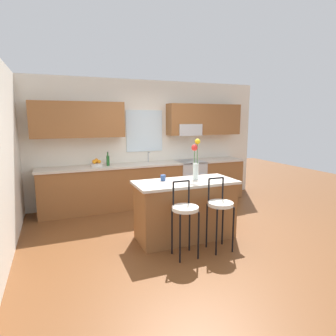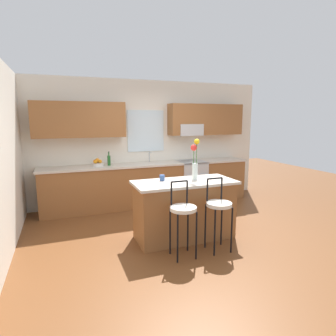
{
  "view_description": "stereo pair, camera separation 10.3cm",
  "coord_description": "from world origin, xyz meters",
  "px_view_note": "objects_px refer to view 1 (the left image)",
  "views": [
    {
      "loc": [
        -1.89,
        -4.11,
        1.87
      ],
      "look_at": [
        -0.02,
        0.55,
        1.0
      ],
      "focal_mm": 30.49,
      "sensor_mm": 36.0,
      "label": 1
    },
    {
      "loc": [
        -1.8,
        -4.14,
        1.87
      ],
      "look_at": [
        -0.02,
        0.55,
        1.0
      ],
      "focal_mm": 30.49,
      "sensor_mm": 36.0,
      "label": 2
    }
  ],
  "objects_px": {
    "bar_stool_near": "(185,212)",
    "flower_vase": "(196,160)",
    "mug_ceramic": "(163,178)",
    "bar_stool_middle": "(220,207)",
    "fruit_bowl_oranges": "(96,164)",
    "kitchen_island": "(185,209)",
    "bottle_olive_oil": "(108,160)",
    "oven_range": "(190,181)"
  },
  "relations": [
    {
      "from": "bar_stool_near",
      "to": "flower_vase",
      "type": "distance_m",
      "value": 0.98
    },
    {
      "from": "mug_ceramic",
      "to": "flower_vase",
      "type": "bearing_deg",
      "value": -11.58
    },
    {
      "from": "flower_vase",
      "to": "bar_stool_middle",
      "type": "bearing_deg",
      "value": -82.99
    },
    {
      "from": "bar_stool_middle",
      "to": "mug_ceramic",
      "type": "relative_size",
      "value": 11.58
    },
    {
      "from": "bar_stool_near",
      "to": "flower_vase",
      "type": "xyz_separation_m",
      "value": [
        0.47,
        0.62,
        0.59
      ]
    },
    {
      "from": "flower_vase",
      "to": "fruit_bowl_oranges",
      "type": "bearing_deg",
      "value": 124.34
    },
    {
      "from": "flower_vase",
      "to": "mug_ceramic",
      "type": "relative_size",
      "value": 7.14
    },
    {
      "from": "kitchen_island",
      "to": "bar_stool_middle",
      "type": "xyz_separation_m",
      "value": [
        0.27,
        -0.57,
        0.17
      ]
    },
    {
      "from": "bottle_olive_oil",
      "to": "bar_stool_middle",
      "type": "bearing_deg",
      "value": -65.75
    },
    {
      "from": "oven_range",
      "to": "mug_ceramic",
      "type": "xyz_separation_m",
      "value": [
        -1.32,
        -1.73,
        0.51
      ]
    },
    {
      "from": "bar_stool_middle",
      "to": "bottle_olive_oil",
      "type": "bearing_deg",
      "value": 114.25
    },
    {
      "from": "oven_range",
      "to": "mug_ceramic",
      "type": "bearing_deg",
      "value": -127.26
    },
    {
      "from": "kitchen_island",
      "to": "flower_vase",
      "type": "bearing_deg",
      "value": 15.18
    },
    {
      "from": "mug_ceramic",
      "to": "bar_stool_middle",
      "type": "bearing_deg",
      "value": -51.08
    },
    {
      "from": "mug_ceramic",
      "to": "oven_range",
      "type": "bearing_deg",
      "value": 52.74
    },
    {
      "from": "oven_range",
      "to": "flower_vase",
      "type": "height_order",
      "value": "flower_vase"
    },
    {
      "from": "mug_ceramic",
      "to": "fruit_bowl_oranges",
      "type": "bearing_deg",
      "value": 113.48
    },
    {
      "from": "flower_vase",
      "to": "fruit_bowl_oranges",
      "type": "height_order",
      "value": "flower_vase"
    },
    {
      "from": "oven_range",
      "to": "mug_ceramic",
      "type": "distance_m",
      "value": 2.24
    },
    {
      "from": "flower_vase",
      "to": "mug_ceramic",
      "type": "bearing_deg",
      "value": 168.42
    },
    {
      "from": "bar_stool_near",
      "to": "mug_ceramic",
      "type": "relative_size",
      "value": 11.58
    },
    {
      "from": "mug_ceramic",
      "to": "bottle_olive_oil",
      "type": "distance_m",
      "value": 1.84
    },
    {
      "from": "fruit_bowl_oranges",
      "to": "bottle_olive_oil",
      "type": "height_order",
      "value": "bottle_olive_oil"
    },
    {
      "from": "mug_ceramic",
      "to": "fruit_bowl_oranges",
      "type": "distance_m",
      "value": 1.92
    },
    {
      "from": "bar_stool_middle",
      "to": "mug_ceramic",
      "type": "bearing_deg",
      "value": 128.92
    },
    {
      "from": "mug_ceramic",
      "to": "kitchen_island",
      "type": "bearing_deg",
      "value": -26.95
    },
    {
      "from": "kitchen_island",
      "to": "fruit_bowl_oranges",
      "type": "bearing_deg",
      "value": 119.28
    },
    {
      "from": "bar_stool_middle",
      "to": "flower_vase",
      "type": "relative_size",
      "value": 1.62
    },
    {
      "from": "oven_range",
      "to": "kitchen_island",
      "type": "relative_size",
      "value": 0.58
    },
    {
      "from": "flower_vase",
      "to": "fruit_bowl_oranges",
      "type": "relative_size",
      "value": 2.68
    },
    {
      "from": "bar_stool_near",
      "to": "oven_range",
      "type": "bearing_deg",
      "value": 62.47
    },
    {
      "from": "oven_range",
      "to": "bar_stool_near",
      "type": "distance_m",
      "value": 2.78
    },
    {
      "from": "bar_stool_middle",
      "to": "kitchen_island",
      "type": "bearing_deg",
      "value": 115.83
    },
    {
      "from": "bar_stool_middle",
      "to": "bottle_olive_oil",
      "type": "height_order",
      "value": "bottle_olive_oil"
    },
    {
      "from": "bar_stool_middle",
      "to": "mug_ceramic",
      "type": "xyz_separation_m",
      "value": [
        -0.59,
        0.73,
        0.33
      ]
    },
    {
      "from": "kitchen_island",
      "to": "bar_stool_near",
      "type": "distance_m",
      "value": 0.65
    },
    {
      "from": "mug_ceramic",
      "to": "bottle_olive_oil",
      "type": "relative_size",
      "value": 0.31
    },
    {
      "from": "kitchen_island",
      "to": "mug_ceramic",
      "type": "distance_m",
      "value": 0.61
    },
    {
      "from": "kitchen_island",
      "to": "bar_stool_middle",
      "type": "height_order",
      "value": "bar_stool_middle"
    },
    {
      "from": "oven_range",
      "to": "kitchen_island",
      "type": "xyz_separation_m",
      "value": [
        -1.01,
        -1.89,
        0.0
      ]
    },
    {
      "from": "kitchen_island",
      "to": "bar_stool_middle",
      "type": "bearing_deg",
      "value": -64.17
    },
    {
      "from": "kitchen_island",
      "to": "bar_stool_middle",
      "type": "relative_size",
      "value": 1.52
    }
  ]
}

